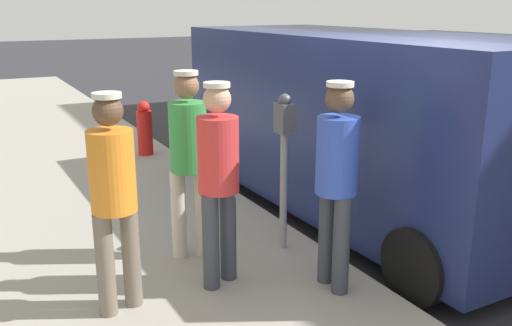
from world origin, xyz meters
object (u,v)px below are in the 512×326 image
(pedestrian_in_green, at_px, (189,153))
(parked_van, at_px, (356,118))
(fire_hydrant, at_px, (145,129))
(pedestrian_in_orange, at_px, (113,190))
(pedestrian_in_blue, at_px, (337,173))
(pedestrian_in_red, at_px, (218,172))
(parking_meter_near, at_px, (284,146))

(pedestrian_in_green, distance_m, parked_van, 2.43)
(pedestrian_in_green, height_order, fire_hydrant, pedestrian_in_green)
(pedestrian_in_orange, bearing_deg, parked_van, -158.54)
(pedestrian_in_blue, bearing_deg, pedestrian_in_red, -32.14)
(parking_meter_near, distance_m, parked_van, 1.72)
(pedestrian_in_blue, relative_size, pedestrian_in_green, 0.99)
(pedestrian_in_red, bearing_deg, pedestrian_in_green, -89.23)
(fire_hydrant, bearing_deg, parked_van, 116.10)
(parked_van, bearing_deg, pedestrian_in_red, 27.68)
(fire_hydrant, bearing_deg, parking_meter_near, 91.39)
(pedestrian_in_red, relative_size, parked_van, 0.33)
(pedestrian_in_green, distance_m, fire_hydrant, 3.98)
(pedestrian_in_orange, height_order, pedestrian_in_green, pedestrian_in_green)
(pedestrian_in_blue, xyz_separation_m, pedestrian_in_green, (0.82, -1.14, 0.01))
(parked_van, xyz_separation_m, fire_hydrant, (1.60, -3.26, -0.59))
(pedestrian_in_orange, bearing_deg, pedestrian_in_green, -142.14)
(pedestrian_in_blue, bearing_deg, parked_van, -131.53)
(pedestrian_in_green, bearing_deg, pedestrian_in_orange, 37.86)
(parking_meter_near, height_order, pedestrian_in_green, pedestrian_in_green)
(parking_meter_near, xyz_separation_m, pedestrian_in_orange, (1.72, 0.41, -0.05))
(pedestrian_in_orange, bearing_deg, fire_hydrant, -109.65)
(pedestrian_in_red, bearing_deg, parking_meter_near, -155.82)
(pedestrian_in_red, height_order, parked_van, parked_van)
(parking_meter_near, height_order, fire_hydrant, parking_meter_near)
(pedestrian_in_blue, bearing_deg, pedestrian_in_green, -54.44)
(pedestrian_in_orange, xyz_separation_m, pedestrian_in_red, (-0.87, -0.03, 0.01))
(parking_meter_near, relative_size, pedestrian_in_red, 0.88)
(pedestrian_in_blue, relative_size, parked_van, 0.33)
(pedestrian_in_green, relative_size, pedestrian_in_red, 1.02)
(pedestrian_in_green, distance_m, pedestrian_in_red, 0.64)
(parking_meter_near, bearing_deg, pedestrian_in_green, -16.40)
(pedestrian_in_orange, distance_m, pedestrian_in_red, 0.87)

